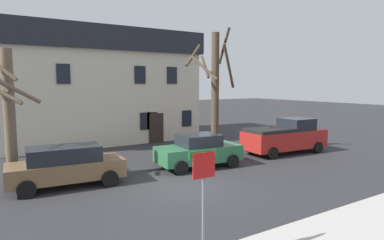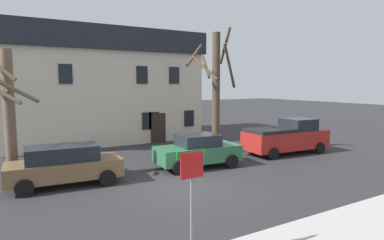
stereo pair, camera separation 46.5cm
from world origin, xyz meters
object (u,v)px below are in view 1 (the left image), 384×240
object	(u,v)px
pickup_truck_red	(285,137)
bicycle_leaning	(40,171)
tree_bare_mid	(214,88)
tree_bare_near	(6,110)
car_green_sedan	(198,151)
building_main	(94,86)
car_brown_wagon	(66,166)
street_sign_pole	(203,185)

from	to	relation	value
pickup_truck_red	bicycle_leaning	size ratio (longest dim) A/B	3.13
tree_bare_mid	bicycle_leaning	world-z (taller)	tree_bare_mid
tree_bare_near	car_green_sedan	xyz separation A→B (m)	(8.29, -1.89, -2.30)
building_main	tree_bare_mid	bearing A→B (deg)	-62.71
building_main	tree_bare_mid	world-z (taller)	building_main
building_main	pickup_truck_red	xyz separation A→B (m)	(8.23, -11.19, -3.04)
building_main	bicycle_leaning	xyz separation A→B (m)	(-5.29, -9.35, -3.68)
tree_bare_near	tree_bare_mid	distance (m)	11.07
pickup_truck_red	building_main	bearing A→B (deg)	126.34
pickup_truck_red	car_brown_wagon	bearing A→B (deg)	179.42
tree_bare_near	car_green_sedan	world-z (taller)	tree_bare_near
bicycle_leaning	car_green_sedan	bearing A→B (deg)	-15.23
car_green_sedan	bicycle_leaning	world-z (taller)	car_green_sedan
tree_bare_near	bicycle_leaning	size ratio (longest dim) A/B	3.28
pickup_truck_red	bicycle_leaning	xyz separation A→B (m)	(-13.52, 1.85, -0.64)
tree_bare_mid	car_green_sedan	distance (m)	4.80
car_brown_wagon	street_sign_pole	distance (m)	8.13
tree_bare_mid	bicycle_leaning	distance (m)	10.51
tree_bare_mid	car_green_sedan	xyz separation A→B (m)	(-2.74, -2.41, -3.12)
bicycle_leaning	car_brown_wagon	bearing A→B (deg)	-66.21
building_main	tree_bare_mid	xyz separation A→B (m)	(4.58, -8.87, -0.09)
tree_bare_mid	bicycle_leaning	size ratio (longest dim) A/B	4.33
car_brown_wagon	bicycle_leaning	bearing A→B (deg)	113.79
building_main	street_sign_pole	distance (m)	19.39
car_brown_wagon	street_sign_pole	bearing A→B (deg)	-80.16
car_brown_wagon	pickup_truck_red	distance (m)	12.76
tree_bare_near	tree_bare_mid	xyz separation A→B (m)	(11.03, 0.53, 0.81)
tree_bare_near	car_green_sedan	distance (m)	8.81
tree_bare_near	car_brown_wagon	bearing A→B (deg)	-40.85
tree_bare_near	street_sign_pole	size ratio (longest dim) A/B	2.10
tree_bare_near	car_brown_wagon	distance (m)	3.41
car_brown_wagon	bicycle_leaning	world-z (taller)	car_brown_wagon
car_green_sedan	building_main	bearing A→B (deg)	99.26
tree_bare_near	street_sign_pole	distance (m)	10.23
bicycle_leaning	tree_bare_near	bearing A→B (deg)	-177.33
building_main	tree_bare_mid	size ratio (longest dim) A/B	1.92
tree_bare_near	car_brown_wagon	world-z (taller)	tree_bare_near
bicycle_leaning	street_sign_pole	bearing A→B (deg)	-77.53
building_main	street_sign_pole	bearing A→B (deg)	-99.42
tree_bare_mid	car_brown_wagon	bearing A→B (deg)	-166.48
street_sign_pole	car_brown_wagon	bearing A→B (deg)	99.84
building_main	pickup_truck_red	size ratio (longest dim) A/B	2.66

